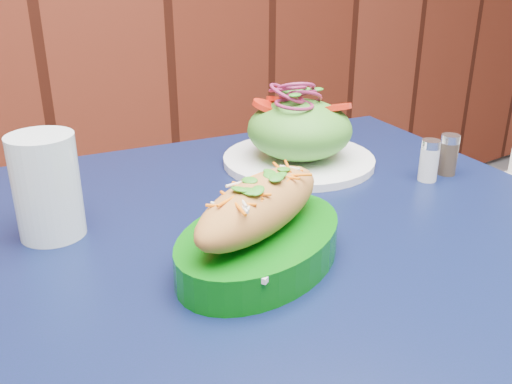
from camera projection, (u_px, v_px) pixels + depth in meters
cafe_table at (291, 293)px, 0.73m from camera, size 0.93×0.93×0.75m
banh_mi_basket at (260, 228)px, 0.62m from camera, size 0.27×0.23×0.11m
salad_plate at (299, 134)px, 0.91m from camera, size 0.24×0.24×0.13m
water_glass at (47, 186)px, 0.67m from camera, size 0.08×0.08×0.13m
salt_shaker at (429, 160)px, 0.85m from camera, size 0.03×0.03×0.06m
pepper_shaker at (448, 155)px, 0.87m from camera, size 0.03×0.03×0.06m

